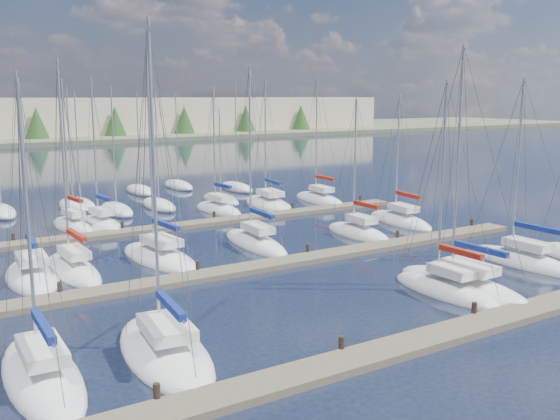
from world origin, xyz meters
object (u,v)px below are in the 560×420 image
sailboat_d (446,290)px  sailboat_i (73,269)px  sailboat_o (101,225)px  sailboat_f (521,261)px  sailboat_n (73,226)px  sailboat_p (219,209)px  sailboat_h (32,277)px  sailboat_r (319,199)px  sailboat_q (269,204)px  sailboat_m (400,221)px  sailboat_b (42,376)px  sailboat_j (159,257)px  sailboat_e (462,286)px  sailboat_l (358,233)px  sailboat_k (255,243)px  sailboat_c (165,351)px

sailboat_d → sailboat_i: sailboat_i is taller
sailboat_i → sailboat_o: bearing=64.7°
sailboat_i → sailboat_f: size_ratio=1.09×
sailboat_n → sailboat_i: (-3.21, -12.94, -0.01)m
sailboat_p → sailboat_h: bearing=-148.0°
sailboat_d → sailboat_r: sailboat_r is taller
sailboat_q → sailboat_i: size_ratio=0.95×
sailboat_q → sailboat_d: size_ratio=1.06×
sailboat_o → sailboat_m: sailboat_o is taller
sailboat_b → sailboat_f: size_ratio=0.97×
sailboat_h → sailboat_j: sailboat_j is taller
sailboat_j → sailboat_m: bearing=-4.0°
sailboat_q → sailboat_n: size_ratio=1.01×
sailboat_b → sailboat_f: bearing=3.5°
sailboat_e → sailboat_i: 22.87m
sailboat_n → sailboat_q: bearing=-4.8°
sailboat_d → sailboat_r: 30.33m
sailboat_h → sailboat_e: bearing=-32.8°
sailboat_e → sailboat_r: 29.75m
sailboat_d → sailboat_i: size_ratio=0.90×
sailboat_l → sailboat_j: (-15.60, 1.31, -0.00)m
sailboat_d → sailboat_m: (11.17, 15.55, -0.01)m
sailboat_e → sailboat_l: bearing=73.6°
sailboat_q → sailboat_m: bearing=-60.2°
sailboat_q → sailboat_r: size_ratio=0.95×
sailboat_i → sailboat_j: (5.52, 0.05, -0.01)m
sailboat_l → sailboat_n: sailboat_n is taller
sailboat_m → sailboat_e: bearing=-114.6°
sailboat_k → sailboat_b: size_ratio=1.12×
sailboat_f → sailboat_e: bearing=-167.0°
sailboat_k → sailboat_m: bearing=6.0°
sailboat_q → sailboat_p: bearing=-171.1°
sailboat_h → sailboat_j: 7.93m
sailboat_f → sailboat_r: bearing=83.6°
sailboat_k → sailboat_p: bearing=78.5°
sailboat_h → sailboat_c: sailboat_c is taller
sailboat_p → sailboat_b: bearing=-131.4°
sailboat_l → sailboat_p: 15.40m
sailboat_e → sailboat_p: bearing=90.6°
sailboat_k → sailboat_j: sailboat_j is taller
sailboat_i → sailboat_f: sailboat_i is taller
sailboat_m → sailboat_j: size_ratio=0.80×
sailboat_n → sailboat_i: sailboat_i is taller
sailboat_n → sailboat_j: bearing=-86.5°
sailboat_c → sailboat_j: size_ratio=1.00×
sailboat_c → sailboat_n: bearing=89.8°
sailboat_p → sailboat_n: (-13.36, -0.51, 0.01)m
sailboat_d → sailboat_n: 30.66m
sailboat_b → sailboat_j: (10.24, 14.24, 0.01)m
sailboat_d → sailboat_e: bearing=3.7°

